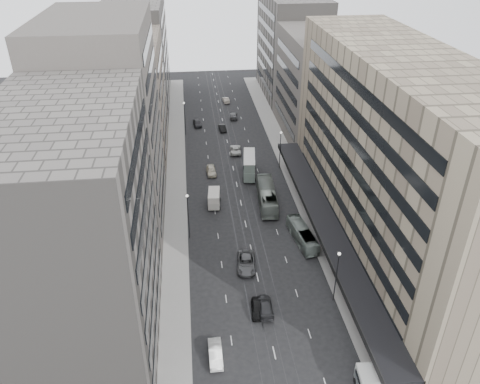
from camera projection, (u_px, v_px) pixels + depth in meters
name	position (u px, v px, depth m)	size (l,w,h in m)	color
ground	(258.00, 282.00, 68.01)	(220.00, 220.00, 0.00)	black
sidewalk_right	(288.00, 162.00, 101.29)	(4.00, 125.00, 0.15)	gray
sidewalk_left	(176.00, 168.00, 98.93)	(4.00, 125.00, 0.15)	gray
department_store	(395.00, 158.00, 69.42)	(19.20, 60.00, 30.00)	gray
building_right_mid	(318.00, 86.00, 108.63)	(15.00, 28.00, 24.00)	#534D48
building_right_far	(291.00, 47.00, 133.33)	(15.00, 32.00, 28.00)	#635F59
building_left_a	(79.00, 241.00, 51.44)	(15.00, 28.00, 30.00)	#635F59
building_left_b	(108.00, 129.00, 73.57)	(15.00, 26.00, 34.00)	#534D48
building_left_c	(127.00, 100.00, 98.99)	(15.00, 28.00, 25.00)	#6D6455
building_left_d	(138.00, 54.00, 126.52)	(15.00, 38.00, 28.00)	#635F59
lamp_right_near	(337.00, 271.00, 62.05)	(0.44, 0.44, 8.32)	#262628
lamp_right_far	(280.00, 146.00, 96.33)	(0.44, 0.44, 8.32)	#262628
lamp_left_near	(188.00, 211.00, 74.70)	(0.44, 0.44, 8.32)	#262628
lamp_left_far	(185.00, 115.00, 111.56)	(0.44, 0.44, 8.32)	#262628
bus_near	(302.00, 235.00, 75.80)	(2.26, 9.64, 2.68)	gray
bus_far	(267.00, 196.00, 85.75)	(2.89, 12.37, 3.44)	slate
double_decker	(249.00, 165.00, 94.97)	(3.35, 8.33, 4.43)	slate
panel_van	(214.00, 198.00, 85.25)	(2.62, 4.76, 2.89)	#B5B0A3
sedan_0	(257.00, 308.00, 62.37)	(1.64, 4.07, 1.39)	black
sedan_1	(215.00, 354.00, 55.83)	(1.58, 4.54, 1.50)	white
sedan_2	(246.00, 263.00, 70.49)	(2.68, 5.81, 1.62)	#515153
sedan_3	(265.00, 306.00, 62.66)	(2.03, 5.00, 1.45)	#242426
sedan_4	(211.00, 170.00, 96.31)	(1.87, 4.64, 1.58)	beige
sedan_5	(222.00, 128.00, 116.15)	(1.44, 4.14, 1.36)	black
sedan_6	(235.00, 149.00, 105.23)	(2.38, 5.17, 1.44)	beige
sedan_7	(233.00, 116.00, 123.38)	(1.92, 4.72, 1.37)	#5A5A5C
sedan_8	(197.00, 123.00, 118.67)	(1.84, 4.58, 1.56)	#262629
sedan_9	(226.00, 100.00, 134.02)	(1.49, 4.28, 1.41)	#AC9F8F
pedestrian	(377.00, 329.00, 58.72)	(0.70, 0.46, 1.92)	black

